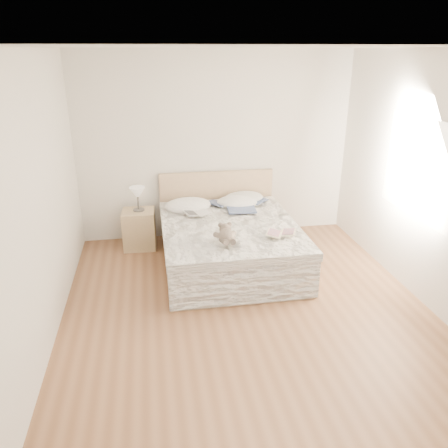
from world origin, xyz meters
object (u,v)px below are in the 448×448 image
at_px(nightstand, 139,229).
at_px(teddy_bear, 227,241).
at_px(photo_book, 197,214).
at_px(childrens_book, 281,233).
at_px(table_lamp, 138,194).
at_px(bed, 228,242).

relative_size(nightstand, teddy_bear, 1.68).
relative_size(photo_book, teddy_bear, 0.99).
relative_size(nightstand, childrens_book, 1.56).
height_order(nightstand, table_lamp, table_lamp).
distance_m(nightstand, table_lamp, 0.53).
xyz_separation_m(table_lamp, photo_book, (0.78, -0.45, -0.18)).
height_order(bed, nightstand, bed).
bearing_deg(photo_book, bed, -51.16).
relative_size(table_lamp, childrens_book, 0.96).
distance_m(photo_book, teddy_bear, 1.01).
bearing_deg(bed, table_lamp, 148.28).
distance_m(nightstand, teddy_bear, 1.79).
bearing_deg(bed, childrens_book, -47.07).
xyz_separation_m(table_lamp, childrens_book, (1.70, -1.29, -0.18)).
bearing_deg(bed, teddy_bear, -102.00).
relative_size(bed, photo_book, 6.54).
xyz_separation_m(nightstand, teddy_bear, (1.02, -1.42, 0.37)).
xyz_separation_m(childrens_book, teddy_bear, (-0.69, -0.14, 0.02)).
height_order(table_lamp, photo_book, table_lamp).
height_order(bed, teddy_bear, bed).
relative_size(nightstand, photo_book, 1.71).
bearing_deg(photo_book, table_lamp, 133.80).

